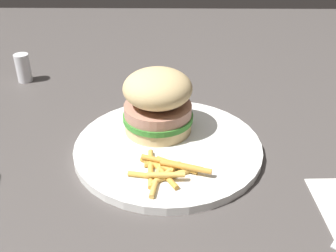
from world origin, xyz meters
TOP-DOWN VIEW (x-y plane):
  - ground_plane at (0.00, 0.00)m, footprint 1.60×1.60m
  - plate at (-0.02, 0.02)m, footprint 0.27×0.27m
  - sandwich at (-0.06, 0.01)m, footprint 0.11×0.11m
  - fries_pile at (0.05, 0.02)m, footprint 0.10×0.10m
  - salt_shaker at (-0.26, -0.26)m, footprint 0.03×0.03m

SIDE VIEW (x-z plane):
  - ground_plane at x=0.00m, z-range 0.00..0.00m
  - plate at x=-0.02m, z-range 0.00..0.01m
  - fries_pile at x=0.05m, z-range 0.01..0.02m
  - salt_shaker at x=-0.26m, z-range 0.00..0.06m
  - sandwich at x=-0.06m, z-range 0.01..0.11m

